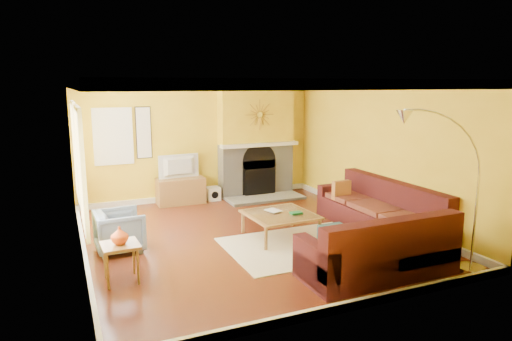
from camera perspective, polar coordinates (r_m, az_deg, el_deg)
name	(u,v)px	position (r m, az deg, el deg)	size (l,w,h in m)	color
floor	(249,237)	(8.15, -0.94, -8.26)	(5.50, 6.00, 0.02)	maroon
ceiling	(248,80)	(7.71, -1.00, 11.23)	(5.50, 6.00, 0.02)	white
wall_back	(199,141)	(10.63, -7.17, 3.67)	(5.50, 0.02, 2.70)	yellow
wall_front	(351,202)	(5.22, 11.75, -3.84)	(5.50, 0.02, 2.70)	yellow
wall_left	(76,173)	(7.25, -21.58, -0.30)	(0.02, 6.00, 2.70)	yellow
wall_right	(379,152)	(9.22, 15.12, 2.30)	(0.02, 6.00, 2.70)	yellow
baseboard	(249,233)	(8.13, -0.94, -7.79)	(5.50, 6.00, 0.12)	white
crown_molding	(248,84)	(7.71, -1.00, 10.71)	(5.50, 6.00, 0.12)	white
window_left_near	(75,151)	(8.51, -21.71, 2.25)	(0.06, 1.22, 1.72)	white
window_left_far	(80,170)	(6.63, -21.14, 0.08)	(0.06, 1.22, 1.72)	white
window_back	(113,136)	(10.20, -17.44, 4.09)	(0.82, 0.06, 1.22)	white
wall_art	(144,133)	(10.29, -13.86, 4.61)	(0.34, 0.04, 1.14)	white
fireplace	(256,139)	(10.89, -0.02, 3.92)	(1.80, 0.40, 2.70)	gray
mantel	(260,145)	(10.69, 0.50, 3.24)	(1.92, 0.22, 0.08)	white
hearth	(265,198)	(10.64, 1.16, -3.49)	(1.80, 0.70, 0.06)	gray
sunburst	(260,115)	(10.63, 0.48, 6.99)	(0.70, 0.04, 0.70)	olive
rug	(300,246)	(7.70, 5.51, -9.34)	(2.40, 1.80, 0.02)	beige
sectional_sofa	(344,217)	(7.81, 10.97, -5.77)	(2.83, 3.46, 0.90)	#451617
coffee_table	(280,225)	(8.03, 3.02, -6.85)	(1.11, 1.11, 0.44)	white
media_console	(181,191)	(10.37, -9.40, -2.53)	(1.05, 0.47, 0.58)	olive
tv	(180,167)	(10.26, -9.49, 0.48)	(0.92, 0.12, 0.53)	black
subwoofer	(213,194)	(10.62, -5.41, -2.88)	(0.30, 0.30, 0.30)	white
armchair	(120,231)	(7.66, -16.68, -7.26)	(0.72, 0.74, 0.67)	slate
side_table	(121,263)	(6.55, -16.50, -11.00)	(0.49, 0.49, 0.53)	olive
vase	(120,235)	(6.42, -16.69, -7.76)	(0.23, 0.23, 0.24)	#E3521B
book	(269,212)	(7.99, 1.61, -5.18)	(0.21, 0.28, 0.03)	white
arc_lamp	(443,196)	(6.61, 22.37, -3.02)	(1.46, 0.36, 2.33)	silver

